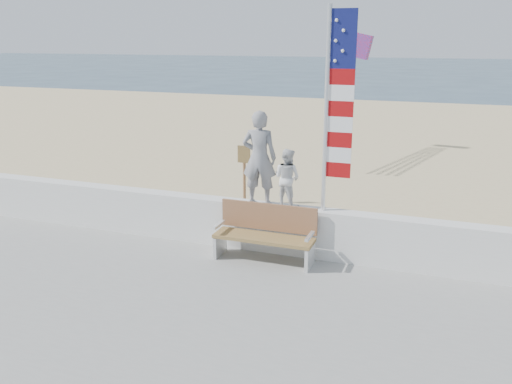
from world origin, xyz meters
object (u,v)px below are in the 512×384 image
child (287,178)px  adult (259,158)px  flag (334,103)px  bench (265,233)px

child → adult: bearing=19.0°
flag → bench: bearing=-156.7°
bench → flag: (1.05, 0.45, 2.30)m
adult → flag: size_ratio=0.49×
adult → child: bearing=172.9°
child → flag: bearing=-161.0°
adult → flag: flag is taller
adult → bench: size_ratio=0.96×
child → bench: 1.06m
bench → flag: bearing=23.3°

